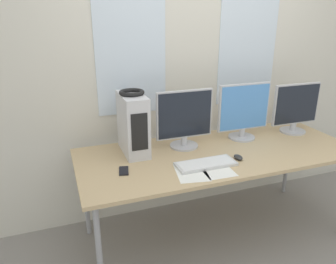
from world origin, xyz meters
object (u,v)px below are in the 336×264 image
Objects in this scene: pc_tower at (133,124)px; mouse at (238,157)px; monitor_main at (184,119)px; headphones at (132,92)px; keyboard at (206,164)px; monitor_right_near at (244,111)px; monitor_right_far at (296,108)px; cell_phone at (124,171)px.

pc_tower is 0.84m from mouse.
mouse is at bearing -51.51° from monitor_main.
headphones is 0.43× the size of keyboard.
headphones reaches higher than keyboard.
monitor_right_near reaches higher than pc_tower.
headphones is 0.76m from keyboard.
monitor_right_far reaches higher than keyboard.
monitor_right_near reaches higher than keyboard.
monitor_right_far is (0.53, -0.02, -0.02)m from monitor_right_near.
mouse is (-0.26, -0.37, -0.23)m from monitor_right_near.
monitor_right_near is at bearing 35.72° from keyboard.
keyboard is 0.59m from cell_phone.
monitor_right_near is at bearing -1.65° from pc_tower.
headphones reaches higher than monitor_right_near.
mouse is at bearing -29.64° from headphones.
monitor_right_near is at bearing -1.70° from headphones.
monitor_right_near is 1.10× the size of keyboard.
pc_tower is at bearing 150.41° from mouse.
monitor_main is 0.52m from mouse.
headphones is 0.99m from monitor_right_near.
monitor_main is 0.98× the size of monitor_right_near.
cell_phone is at bearing 169.65° from keyboard.
monitor_right_far is 1.07× the size of keyboard.
monitor_main is at bearing 128.49° from mouse.
monitor_main is 1.08m from monitor_right_far.
pc_tower is at bearing 136.05° from keyboard.
keyboard is (0.43, -0.41, -0.22)m from pc_tower.
monitor_right_far is 3.36× the size of cell_phone.
pc_tower is 0.99× the size of monitor_main.
keyboard is at bearing -177.30° from mouse.
headphones is at bearing 175.11° from monitor_main.
pc_tower reaches higher than monitor_right_far.
monitor_main is at bearing -4.78° from pc_tower.
monitor_main reaches higher than cell_phone.
cell_phone is (-0.57, -0.27, -0.23)m from monitor_main.
cell_phone is at bearing -154.28° from monitor_main.
keyboard is at bearing -87.82° from monitor_main.
cell_phone is (-1.64, -0.26, -0.22)m from monitor_right_far.
monitor_right_near reaches higher than monitor_main.
headphones is at bearing 135.99° from keyboard.
monitor_right_far is 5.10× the size of mouse.
keyboard is 3.14× the size of cell_phone.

